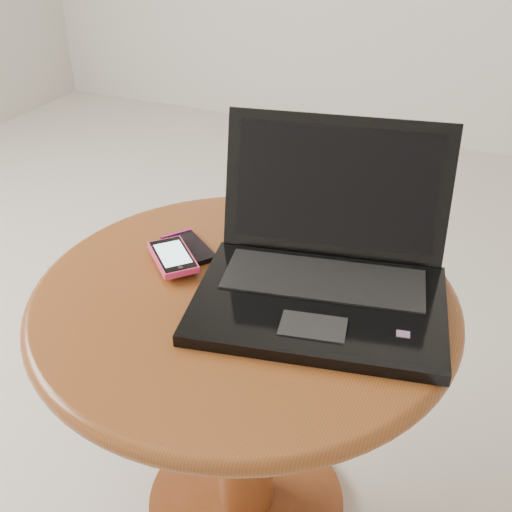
% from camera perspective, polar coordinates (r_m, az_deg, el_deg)
% --- Properties ---
extents(table, '(0.66, 0.66, 0.53)m').
position_cam_1_polar(table, '(1.04, -1.07, -8.22)').
color(table, '#662E11').
rests_on(table, ground).
extents(laptop, '(0.41, 0.38, 0.23)m').
position_cam_1_polar(laptop, '(0.94, 6.20, -1.13)').
color(laptop, black).
rests_on(laptop, table).
extents(phone_black, '(0.12, 0.11, 0.01)m').
position_cam_1_polar(phone_black, '(1.07, -6.18, 0.72)').
color(phone_black, black).
rests_on(phone_black, table).
extents(phone_pink, '(0.12, 0.11, 0.01)m').
position_cam_1_polar(phone_pink, '(1.03, -7.56, -0.06)').
color(phone_pink, '#F43365').
rests_on(phone_pink, phone_black).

